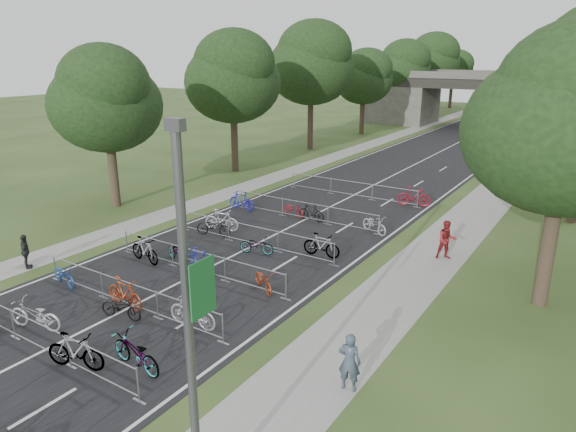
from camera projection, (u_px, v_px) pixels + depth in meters
The scene contains 43 objects.
road at pixel (453, 145), 53.68m from camera, with size 11.00×140.00×0.01m, color black.
sidewalk_right at pixel (536, 153), 49.52m from camera, with size 3.00×140.00×0.01m, color gray.
sidewalk_left at pixel (386, 139), 57.57m from camera, with size 2.00×140.00×0.01m, color gray.
lane_markings at pixel (453, 145), 53.68m from camera, with size 0.12×140.00×0.00m, color silver.
overpass_bridge at pixel (490, 100), 64.59m from camera, with size 31.00×8.00×7.05m.
lamppost at pixel (190, 327), 9.71m from camera, with size 0.61×0.65×8.21m.
tree_left_0 at pixel (106, 101), 30.41m from camera, with size 6.72×6.72×10.25m.
tree_right_0 at pixel (572, 124), 17.55m from camera, with size 7.17×7.17×10.93m.
tree_left_1 at pixel (233, 79), 39.74m from camera, with size 7.56×7.56×11.53m.
tree_left_2 at pixel (312, 65), 49.08m from camera, with size 8.40×8.40×12.81m.
tree_left_3 at pixel (364, 78), 59.16m from camera, with size 6.72×6.72×10.25m.
tree_left_4 at pixel (403, 68), 68.50m from camera, with size 7.56×7.56×11.53m.
tree_left_5 at pixel (432, 61), 77.84m from camera, with size 8.40×8.40×12.81m.
tree_left_6 at pixel (454, 70), 87.92m from camera, with size 6.72×6.72×10.25m.
barrier_row_1 at pixel (40, 337), 16.45m from camera, with size 9.70×0.08×1.10m.
barrier_row_2 at pixel (129, 295), 19.32m from camera, with size 9.70×0.08×1.10m.
barrier_row_3 at pixel (198, 262), 22.36m from camera, with size 9.70×0.08×1.10m.
barrier_row_4 at pixel (253, 236), 25.56m from camera, with size 9.70×0.08×1.10m.
barrier_row_5 at pixel (305, 211), 29.55m from camera, with size 9.70×0.08×1.10m.
barrier_row_6 at pixel (351, 189), 34.34m from camera, with size 9.70×0.08×1.10m.
bike_5 at pixel (35, 315), 17.81m from camera, with size 0.72×2.08×1.09m, color #B5B5BD.
bike_6 at pixel (75, 351), 15.56m from camera, with size 0.56×1.98×1.19m, color #9B9DA2.
bike_7 at pixel (136, 353), 15.53m from camera, with size 0.75×2.15×1.13m, color #9B9DA2.
bike_8 at pixel (64, 275), 21.26m from camera, with size 0.61×1.75×0.92m, color navy.
bike_9 at pixel (124, 293), 19.33m from camera, with size 0.56×1.98×1.19m, color maroon.
bike_10 at pixel (121, 308), 18.54m from camera, with size 0.60×1.72×0.90m, color black.
bike_11 at pixel (192, 312), 17.90m from camera, with size 0.56×1.98×1.19m, color #A0A0A7.
bike_12 at pixel (145, 250), 23.54m from camera, with size 0.56×1.99×1.19m, color #9B9DA2.
bike_13 at pixel (179, 252), 23.73m from camera, with size 0.58×1.67×0.88m, color #9B9DA2.
bike_14 at pixel (200, 262), 22.28m from camera, with size 0.55×1.94×1.16m, color navy.
bike_15 at pixel (264, 280), 20.76m from camera, with size 0.60×1.71×0.90m, color maroon.
bike_16 at pixel (214, 227), 27.00m from camera, with size 0.68×1.94×1.02m, color black.
bike_17 at pixel (222, 220), 27.75m from camera, with size 0.56×1.99×1.20m, color #B2B4BA.
bike_18 at pixel (257, 245), 24.57m from camera, with size 0.59×1.70×0.90m, color #9B9DA2.
bike_19 at pixel (321, 245), 24.20m from camera, with size 0.54×1.90×1.14m, color #9B9DA2.
bike_20 at pixel (242, 201), 31.48m from camera, with size 0.54×1.93×1.16m, color #1B1A92.
bike_21 at pixel (293, 209), 30.29m from camera, with size 0.59×1.68×0.88m, color maroon.
bike_22 at pixel (311, 212), 29.41m from camera, with size 0.48×1.70×1.02m, color black.
bike_23 at pixel (375, 224), 27.44m from camera, with size 0.65×1.88×0.99m, color #AEADB5.
bike_27 at pixel (414, 197), 32.21m from camera, with size 0.59×2.09×1.26m, color maroon.
pedestrian_a at pixel (349, 362), 14.50m from camera, with size 0.65×0.43×1.79m, color #384355.
pedestrian_b at pixel (447, 240), 23.86m from camera, with size 0.90×0.70×1.85m, color maroon.
pedestrian_c at pixel (25, 252), 22.81m from camera, with size 0.93×0.39×1.59m, color black.
Camera 1 is at (14.59, -4.20, 9.24)m, focal length 32.00 mm.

